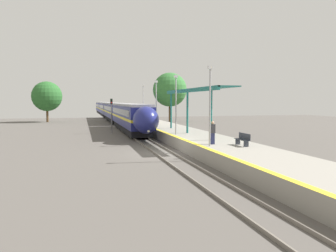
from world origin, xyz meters
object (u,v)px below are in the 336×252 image
object	(u,v)px
person_waiting	(213,132)
lamppost_farthest	(143,101)
railway_signal	(112,112)
lamppost_near	(210,101)
platform_bench	(243,139)
train	(110,110)
lamppost_far	(156,101)
lamppost_mid	(176,101)

from	to	relation	value
person_waiting	lamppost_farthest	world-z (taller)	lamppost_farthest
railway_signal	lamppost_near	xyz separation A→B (m)	(4.99, -21.39, 1.49)
platform_bench	lamppost_farthest	world-z (taller)	lamppost_farthest
railway_signal	lamppost_near	size ratio (longest dim) A/B	0.80
platform_bench	railway_signal	world-z (taller)	railway_signal
train	lamppost_near	distance (m)	53.96
train	platform_bench	distance (m)	54.49
platform_bench	lamppost_far	world-z (taller)	lamppost_far
lamppost_far	person_waiting	bearing A→B (deg)	-87.98
lamppost_farthest	lamppost_mid	bearing A→B (deg)	-90.00
platform_bench	railway_signal	bearing A→B (deg)	108.68
person_waiting	railway_signal	distance (m)	21.29
person_waiting	lamppost_far	world-z (taller)	lamppost_far
train	lamppost_mid	world-z (taller)	lamppost_mid
platform_bench	lamppost_farthest	bearing A→B (deg)	95.21
person_waiting	train	bearing A→B (deg)	93.25
platform_bench	lamppost_mid	bearing A→B (deg)	104.86
train	lamppost_mid	size ratio (longest dim) A/B	15.78
person_waiting	lamppost_far	xyz separation A→B (m)	(-0.57, 16.30, 2.33)
lamppost_near	person_waiting	bearing A→B (deg)	56.12
platform_bench	railway_signal	distance (m)	23.04
lamppost_far	railway_signal	bearing A→B (deg)	139.68
platform_bench	person_waiting	distance (m)	2.25
lamppost_mid	lamppost_farthest	bearing A→B (deg)	90.00
lamppost_near	lamppost_mid	size ratio (longest dim) A/B	1.00
train	lamppost_far	bearing A→B (deg)	-86.20
lamppost_near	lamppost_mid	xyz separation A→B (m)	(0.00, 8.58, 0.00)
platform_bench	lamppost_farthest	xyz separation A→B (m)	(-2.38, 26.14, 2.74)
person_waiting	lamppost_near	world-z (taller)	lamppost_near
person_waiting	lamppost_mid	bearing A→B (deg)	94.25
lamppost_far	platform_bench	bearing A→B (deg)	-82.27
person_waiting	lamppost_mid	world-z (taller)	lamppost_mid
railway_signal	train	bearing A→B (deg)	85.51
lamppost_mid	lamppost_far	distance (m)	8.58
lamppost_near	lamppost_farthest	bearing A→B (deg)	90.00
lamppost_near	lamppost_farthest	world-z (taller)	same
railway_signal	person_waiting	bearing A→B (deg)	-74.85
lamppost_far	lamppost_near	bearing A→B (deg)	-90.00
lamppost_far	lamppost_farthest	xyz separation A→B (m)	(0.00, 8.58, 0.00)
train	lamppost_mid	distance (m)	45.40
train	platform_bench	bearing A→B (deg)	-84.92
platform_bench	lamppost_near	xyz separation A→B (m)	(-2.38, 0.41, 2.74)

